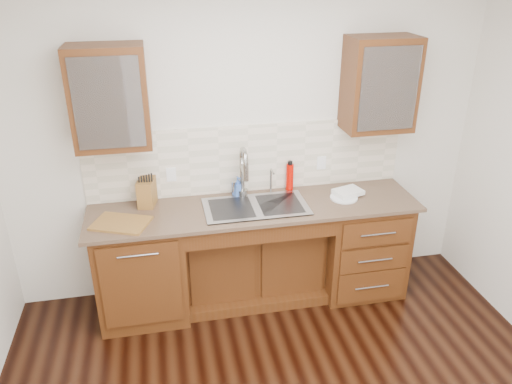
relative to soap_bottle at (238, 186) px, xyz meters
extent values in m
cube|color=silver|center=(0.10, 0.14, 0.36)|extent=(4.00, 0.10, 2.70)
cube|color=#593014|center=(-0.85, -0.22, -0.55)|extent=(0.70, 0.62, 0.88)
cube|color=#593014|center=(0.10, -0.13, -0.64)|extent=(1.20, 0.44, 0.70)
cube|color=#593014|center=(1.05, -0.22, -0.55)|extent=(0.70, 0.62, 0.88)
cube|color=#84705B|center=(0.10, -0.23, -0.10)|extent=(2.70, 0.65, 0.03)
cube|color=beige|center=(0.10, 0.08, 0.21)|extent=(2.70, 0.02, 0.59)
cube|color=#9E9EA5|center=(0.10, -0.25, -0.17)|extent=(0.84, 0.46, 0.19)
cylinder|color=#999993|center=(0.03, -0.02, 0.12)|extent=(0.04, 0.04, 0.40)
cylinder|color=#999993|center=(0.28, -0.01, 0.04)|extent=(0.02, 0.02, 0.24)
cube|color=#593014|center=(-0.95, -0.08, 0.83)|extent=(0.55, 0.34, 0.75)
cube|color=#593014|center=(1.15, -0.08, 0.83)|extent=(0.55, 0.34, 0.75)
cube|color=white|center=(-0.55, 0.07, 0.13)|extent=(0.08, 0.01, 0.12)
cube|color=white|center=(0.75, 0.07, 0.13)|extent=(0.08, 0.01, 0.12)
imported|color=#3F6AC4|center=(0.00, 0.00, 0.00)|extent=(0.10, 0.10, 0.17)
cylinder|color=#C30800|center=(0.46, 0.03, 0.03)|extent=(0.07, 0.07, 0.24)
cylinder|color=white|center=(0.86, -0.24, -0.08)|extent=(0.28, 0.28, 0.01)
cube|color=beige|center=(0.92, -0.19, -0.05)|extent=(0.27, 0.23, 0.04)
cube|color=olive|center=(-0.75, -0.02, 0.03)|extent=(0.16, 0.22, 0.22)
cube|color=#9C8045|center=(-0.96, -0.32, -0.08)|extent=(0.49, 0.42, 0.02)
imported|color=white|center=(-1.09, -0.08, 0.78)|extent=(0.14, 0.14, 0.10)
imported|color=white|center=(-0.88, -0.08, 0.78)|extent=(0.15, 0.15, 0.10)
imported|color=silver|center=(1.00, -0.08, 0.77)|extent=(0.13, 0.13, 0.09)
imported|color=white|center=(1.22, -0.08, 0.78)|extent=(0.14, 0.14, 0.10)
camera|label=1|loc=(-0.62, -3.78, 1.75)|focal=35.00mm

